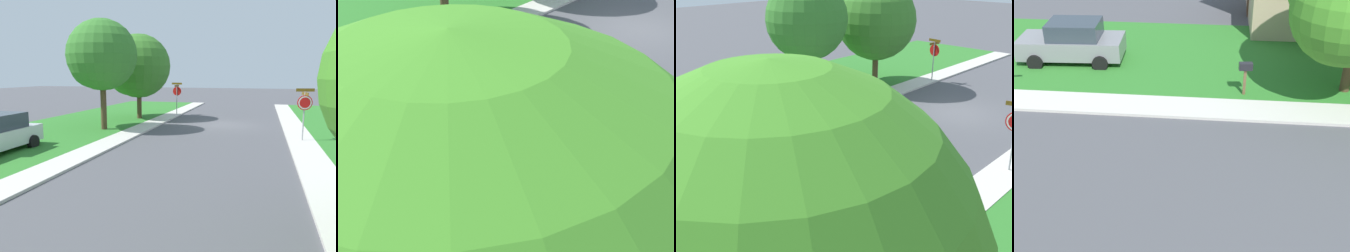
{
  "view_description": "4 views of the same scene",
  "coord_description": "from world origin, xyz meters",
  "views": [
    {
      "loc": [
        -2.68,
        22.49,
        3.49
      ],
      "look_at": [
        0.97,
        9.98,
        1.4
      ],
      "focal_mm": 34.72,
      "sensor_mm": 36.0,
      "label": 1
    },
    {
      "loc": [
        -8.37,
        18.54,
        7.53
      ],
      "look_at": [
        -2.09,
        10.98,
        1.4
      ],
      "focal_mm": 53.5,
      "sensor_mm": 36.0,
      "label": 2
    },
    {
      "loc": [
        -9.99,
        19.36,
        7.5
      ],
      "look_at": [
        0.62,
        8.09,
        1.4
      ],
      "focal_mm": 45.3,
      "sensor_mm": 36.0,
      "label": 3
    },
    {
      "loc": [
        9.0,
        12.25,
        7.75
      ],
      "look_at": [
        -1.29,
        11.27,
        1.4
      ],
      "focal_mm": 48.41,
      "sensor_mm": 36.0,
      "label": 4
    }
  ],
  "objects": [
    {
      "name": "tree_corner_large",
      "position": [
        7.01,
        4.21,
        4.49
      ],
      "size": [
        4.61,
        4.29,
        6.78
      ],
      "color": "#4C3823",
      "rests_on": "ground"
    },
    {
      "name": "stop_sign_far_corner",
      "position": [
        -4.75,
        4.72,
        1.89
      ],
      "size": [
        0.9,
        0.9,
        2.77
      ],
      "color": "#9E9EA3",
      "rests_on": "ground"
    },
    {
      "name": "stop_sign_near_corner",
      "position": [
        4.36,
        -4.37,
        1.89
      ],
      "size": [
        0.91,
        0.91,
        2.77
      ],
      "color": "#9E9EA3",
      "rests_on": "ground"
    },
    {
      "name": "sidewalk_west",
      "position": [
        -4.7,
        12.0,
        0.05
      ],
      "size": [
        1.4,
        56.0,
        0.1
      ],
      "primitive_type": "cube",
      "color": "beige",
      "rests_on": "ground"
    },
    {
      "name": "ground_plane",
      "position": [
        0.0,
        0.0,
        0.0
      ],
      "size": [
        120.0,
        120.0,
        0.0
      ],
      "primitive_type": "plane",
      "color": "#4C4C51"
    },
    {
      "name": "sidewalk_east",
      "position": [
        4.7,
        12.0,
        0.05
      ],
      "size": [
        1.4,
        56.0,
        0.1
      ],
      "primitive_type": "cube",
      "color": "beige",
      "rests_on": "ground"
    },
    {
      "name": "tree_sidewalk_near",
      "position": [
        6.77,
        -1.2,
        3.93
      ],
      "size": [
        5.18,
        4.82,
        6.5
      ],
      "color": "#4C3823",
      "rests_on": "ground"
    }
  ]
}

